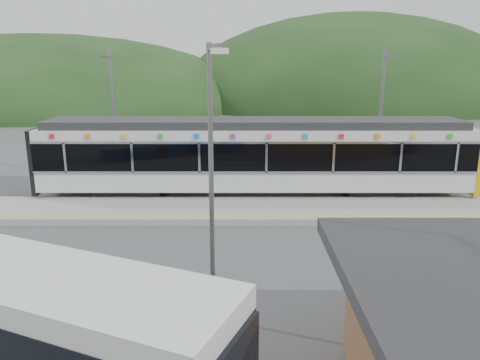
{
  "coord_description": "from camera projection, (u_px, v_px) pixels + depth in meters",
  "views": [
    {
      "loc": [
        -0.35,
        -15.93,
        6.47
      ],
      "look_at": [
        -0.36,
        1.0,
        2.1
      ],
      "focal_mm": 35.0,
      "sensor_mm": 36.0,
      "label": 1
    }
  ],
  "objects": [
    {
      "name": "ground",
      "position": [
        250.0,
        243.0,
        17.04
      ],
      "size": [
        120.0,
        120.0,
        0.0
      ],
      "primitive_type": "plane",
      "color": "#4C4C4F",
      "rests_on": "ground"
    },
    {
      "name": "hills",
      "position": [
        378.0,
        200.0,
        22.16
      ],
      "size": [
        146.0,
        149.0,
        26.0
      ],
      "color": "#1E3D19",
      "rests_on": "ground"
    },
    {
      "name": "platform",
      "position": [
        248.0,
        210.0,
        20.2
      ],
      "size": [
        26.0,
        3.2,
        0.3
      ],
      "primitive_type": "cube",
      "color": "#9E9E99",
      "rests_on": "ground"
    },
    {
      "name": "yellow_line",
      "position": [
        249.0,
        217.0,
        18.9
      ],
      "size": [
        26.0,
        0.1,
        0.01
      ],
      "primitive_type": "cube",
      "color": "yellow",
      "rests_on": "platform"
    },
    {
      "name": "train",
      "position": [
        255.0,
        155.0,
        22.33
      ],
      "size": [
        20.44,
        3.01,
        3.74
      ],
      "color": "black",
      "rests_on": "ground"
    },
    {
      "name": "catenary_mast_west",
      "position": [
        113.0,
        115.0,
        24.42
      ],
      "size": [
        0.18,
        1.8,
        7.0
      ],
      "color": "slate",
      "rests_on": "ground"
    },
    {
      "name": "catenary_mast_east",
      "position": [
        381.0,
        115.0,
        24.41
      ],
      "size": [
        0.18,
        1.8,
        7.0
      ],
      "color": "slate",
      "rests_on": "ground"
    },
    {
      "name": "bus",
      "position": [
        5.0,
        327.0,
        9.33
      ],
      "size": [
        9.99,
        6.0,
        2.7
      ],
      "rotation": [
        0.0,
        0.0,
        -0.4
      ],
      "color": "#0B42A9",
      "rests_on": "ground"
    },
    {
      "name": "lamp_post",
      "position": [
        211.0,
        166.0,
        10.89
      ],
      "size": [
        0.41,
        1.22,
        6.84
      ],
      "rotation": [
        0.0,
        0.0,
        0.26
      ],
      "color": "slate",
      "rests_on": "ground"
    }
  ]
}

